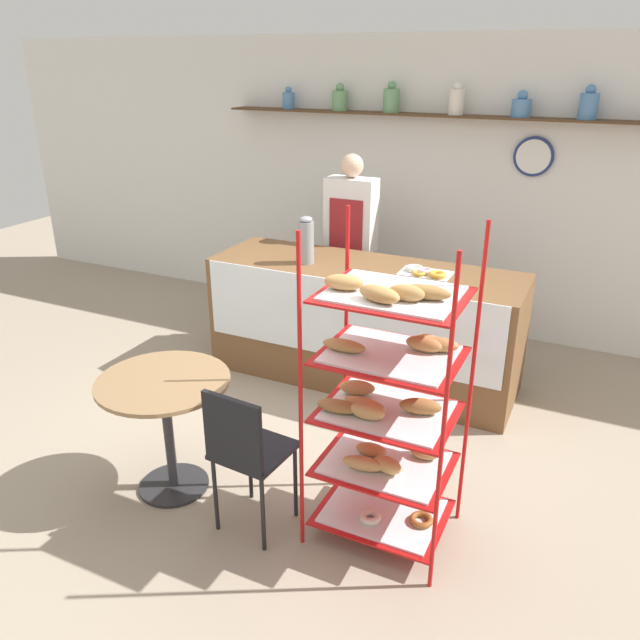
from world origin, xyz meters
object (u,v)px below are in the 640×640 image
(pastry_rack, at_px, (387,401))
(cafe_table, at_px, (166,407))
(person_worker, at_px, (350,244))
(donut_tray_counter, at_px, (425,272))
(cafe_chair, at_px, (244,447))
(coffee_carafe, at_px, (306,240))

(pastry_rack, xyz_separation_m, cafe_table, (-1.31, -0.19, -0.27))
(person_worker, height_order, cafe_table, person_worker)
(person_worker, height_order, donut_tray_counter, person_worker)
(cafe_table, bearing_deg, donut_tray_counter, 61.85)
(pastry_rack, relative_size, cafe_table, 2.26)
(cafe_table, relative_size, donut_tray_counter, 2.05)
(cafe_table, height_order, cafe_chair, cafe_chair)
(pastry_rack, height_order, person_worker, pastry_rack)
(pastry_rack, relative_size, cafe_chair, 1.96)
(coffee_carafe, distance_m, donut_tray_counter, 0.96)
(cafe_table, distance_m, donut_tray_counter, 2.16)
(pastry_rack, height_order, donut_tray_counter, pastry_rack)
(coffee_carafe, bearing_deg, cafe_chair, -73.06)
(cafe_table, xyz_separation_m, coffee_carafe, (0.06, 1.75, 0.59))
(cafe_chair, bearing_deg, pastry_rack, -149.65)
(cafe_table, height_order, donut_tray_counter, donut_tray_counter)
(pastry_rack, height_order, cafe_table, pastry_rack)
(person_worker, distance_m, cafe_table, 2.54)
(person_worker, relative_size, cafe_chair, 1.92)
(pastry_rack, bearing_deg, cafe_table, -171.90)
(cafe_chair, relative_size, donut_tray_counter, 2.37)
(cafe_table, bearing_deg, pastry_rack, 8.10)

